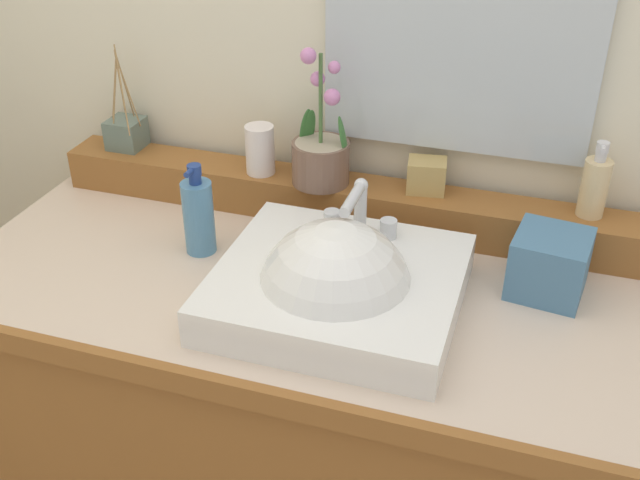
{
  "coord_description": "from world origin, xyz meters",
  "views": [
    {
      "loc": [
        0.39,
        -1.12,
        1.67
      ],
      "look_at": [
        0.03,
        -0.02,
        0.97
      ],
      "focal_mm": 42.76,
      "sensor_mm": 36.0,
      "label": 1
    }
  ],
  "objects_px": {
    "soap_dispenser": "(595,186)",
    "reed_diffuser": "(126,132)",
    "tumbler_cup": "(260,150)",
    "tissue_box": "(549,264)",
    "trinket_box": "(426,176)",
    "lotion_bottle": "(198,215)",
    "sink_basin": "(336,292)",
    "potted_plant": "(321,154)"
  },
  "relations": [
    {
      "from": "trinket_box",
      "to": "tissue_box",
      "type": "xyz_separation_m",
      "value": [
        0.26,
        -0.16,
        -0.06
      ]
    },
    {
      "from": "soap_dispenser",
      "to": "trinket_box",
      "type": "height_order",
      "value": "soap_dispenser"
    },
    {
      "from": "soap_dispenser",
      "to": "tissue_box",
      "type": "distance_m",
      "value": 0.19
    },
    {
      "from": "soap_dispenser",
      "to": "tumbler_cup",
      "type": "distance_m",
      "value": 0.67
    },
    {
      "from": "potted_plant",
      "to": "soap_dispenser",
      "type": "xyz_separation_m",
      "value": [
        0.54,
        0.03,
        -0.0
      ]
    },
    {
      "from": "sink_basin",
      "to": "tissue_box",
      "type": "relative_size",
      "value": 3.27
    },
    {
      "from": "reed_diffuser",
      "to": "tissue_box",
      "type": "height_order",
      "value": "reed_diffuser"
    },
    {
      "from": "sink_basin",
      "to": "trinket_box",
      "type": "relative_size",
      "value": 5.54
    },
    {
      "from": "reed_diffuser",
      "to": "trinket_box",
      "type": "bearing_deg",
      "value": -0.18
    },
    {
      "from": "tumbler_cup",
      "to": "reed_diffuser",
      "type": "relative_size",
      "value": 0.44
    },
    {
      "from": "potted_plant",
      "to": "tissue_box",
      "type": "distance_m",
      "value": 0.5
    },
    {
      "from": "potted_plant",
      "to": "trinket_box",
      "type": "distance_m",
      "value": 0.22
    },
    {
      "from": "potted_plant",
      "to": "trinket_box",
      "type": "bearing_deg",
      "value": 7.75
    },
    {
      "from": "tumbler_cup",
      "to": "trinket_box",
      "type": "bearing_deg",
      "value": 4.18
    },
    {
      "from": "tumbler_cup",
      "to": "potted_plant",
      "type": "bearing_deg",
      "value": -1.56
    },
    {
      "from": "reed_diffuser",
      "to": "lotion_bottle",
      "type": "height_order",
      "value": "reed_diffuser"
    },
    {
      "from": "potted_plant",
      "to": "tumbler_cup",
      "type": "height_order",
      "value": "potted_plant"
    },
    {
      "from": "sink_basin",
      "to": "soap_dispenser",
      "type": "height_order",
      "value": "soap_dispenser"
    },
    {
      "from": "sink_basin",
      "to": "soap_dispenser",
      "type": "bearing_deg",
      "value": 38.73
    },
    {
      "from": "reed_diffuser",
      "to": "tissue_box",
      "type": "bearing_deg",
      "value": -9.65
    },
    {
      "from": "soap_dispenser",
      "to": "reed_diffuser",
      "type": "relative_size",
      "value": 0.64
    },
    {
      "from": "potted_plant",
      "to": "reed_diffuser",
      "type": "relative_size",
      "value": 1.21
    },
    {
      "from": "potted_plant",
      "to": "trinket_box",
      "type": "xyz_separation_m",
      "value": [
        0.22,
        0.03,
        -0.03
      ]
    },
    {
      "from": "sink_basin",
      "to": "reed_diffuser",
      "type": "distance_m",
      "value": 0.69
    },
    {
      "from": "reed_diffuser",
      "to": "trinket_box",
      "type": "height_order",
      "value": "reed_diffuser"
    },
    {
      "from": "soap_dispenser",
      "to": "lotion_bottle",
      "type": "xyz_separation_m",
      "value": [
        -0.72,
        -0.23,
        -0.07
      ]
    },
    {
      "from": "lotion_bottle",
      "to": "tissue_box",
      "type": "bearing_deg",
      "value": 5.85
    },
    {
      "from": "reed_diffuser",
      "to": "trinket_box",
      "type": "distance_m",
      "value": 0.69
    },
    {
      "from": "sink_basin",
      "to": "tissue_box",
      "type": "height_order",
      "value": "sink_basin"
    },
    {
      "from": "tumbler_cup",
      "to": "tissue_box",
      "type": "distance_m",
      "value": 0.63
    },
    {
      "from": "tissue_box",
      "to": "tumbler_cup",
      "type": "bearing_deg",
      "value": 167.69
    },
    {
      "from": "trinket_box",
      "to": "lotion_bottle",
      "type": "relative_size",
      "value": 0.41
    },
    {
      "from": "trinket_box",
      "to": "lotion_bottle",
      "type": "xyz_separation_m",
      "value": [
        -0.4,
        -0.23,
        -0.04
      ]
    },
    {
      "from": "potted_plant",
      "to": "soap_dispenser",
      "type": "height_order",
      "value": "potted_plant"
    },
    {
      "from": "reed_diffuser",
      "to": "trinket_box",
      "type": "relative_size",
      "value": 3.11
    },
    {
      "from": "reed_diffuser",
      "to": "lotion_bottle",
      "type": "relative_size",
      "value": 1.27
    },
    {
      "from": "trinket_box",
      "to": "lotion_bottle",
      "type": "bearing_deg",
      "value": -159.48
    },
    {
      "from": "soap_dispenser",
      "to": "trinket_box",
      "type": "xyz_separation_m",
      "value": [
        -0.32,
        0.0,
        -0.03
      ]
    },
    {
      "from": "soap_dispenser",
      "to": "tumbler_cup",
      "type": "relative_size",
      "value": 1.44
    },
    {
      "from": "lotion_bottle",
      "to": "sink_basin",
      "type": "bearing_deg",
      "value": -18.26
    },
    {
      "from": "soap_dispenser",
      "to": "tissue_box",
      "type": "bearing_deg",
      "value": -110.72
    },
    {
      "from": "sink_basin",
      "to": "soap_dispenser",
      "type": "relative_size",
      "value": 2.8
    }
  ]
}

